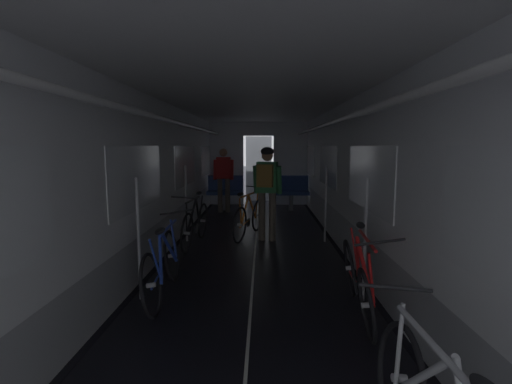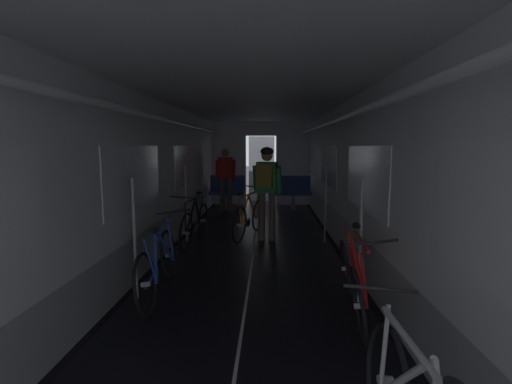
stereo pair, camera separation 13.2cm
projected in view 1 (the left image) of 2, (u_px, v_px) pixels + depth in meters
train_car_shell at (254, 149)px, 5.49m from camera, size 3.14×12.34×2.57m
bench_seat_far_left at (225, 189)px, 10.08m from camera, size 0.98×0.51×0.95m
bench_seat_far_right at (291, 189)px, 10.05m from camera, size 0.98×0.51×0.95m
bicycle_blue at (163, 265)px, 4.26m from camera, size 0.44×1.69×0.96m
bicycle_red at (358, 279)px, 3.80m from camera, size 0.44×1.70×0.96m
bicycle_black at (195, 224)px, 6.51m from camera, size 0.44×1.69×0.94m
person_cyclist_aisle at (267, 183)px, 6.73m from camera, size 0.56×0.45×1.73m
bicycle_orange_in_aisle at (249, 217)px, 7.09m from camera, size 0.63×1.63×0.94m
person_standing_near_bench at (224, 176)px, 9.66m from camera, size 0.53×0.23×1.69m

